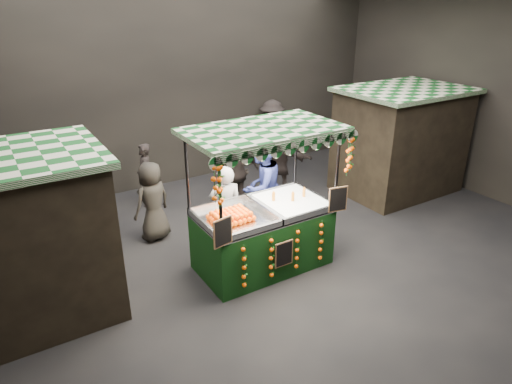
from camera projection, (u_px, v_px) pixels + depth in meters
ground at (289, 264)px, 8.45m from camera, size 12.00×12.00×0.00m
market_hall at (296, 81)px, 7.10m from camera, size 12.10×10.10×5.05m
neighbour_stall_left at (7, 242)px, 6.58m from camera, size 3.00×2.20×2.60m
neighbour_stall_right at (400, 140)px, 11.23m from camera, size 3.00×2.20×2.60m
juice_stall at (264, 227)px, 8.08m from camera, size 2.71×1.59×2.63m
vendor_grey at (226, 209)px, 8.63m from camera, size 0.74×0.62×1.74m
vendor_blue at (261, 187)px, 9.16m from camera, size 1.23×1.09×2.09m
shopper_0 at (85, 199)px, 9.34m from camera, size 0.59×0.43×1.51m
shopper_1 at (233, 175)px, 10.54m from camera, size 0.93×0.86×1.54m
shopper_2 at (236, 172)px, 10.21m from camera, size 1.13×0.51×1.89m
shopper_3 at (272, 134)px, 12.93m from camera, size 1.29×1.45×1.95m
shopper_4 at (152, 201)px, 9.05m from camera, size 0.93×0.76×1.65m
shopper_5 at (279, 158)px, 11.31m from camera, size 1.36×1.61×1.74m
shopper_6 at (145, 175)px, 10.56m from camera, size 0.49×0.62×1.51m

